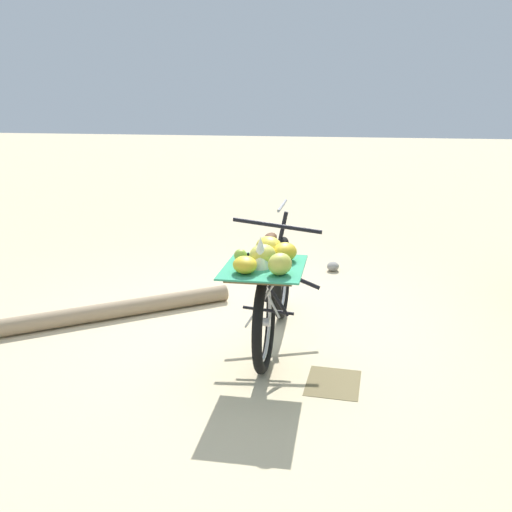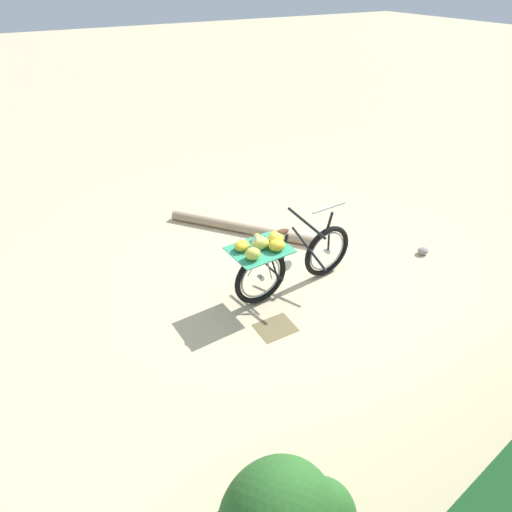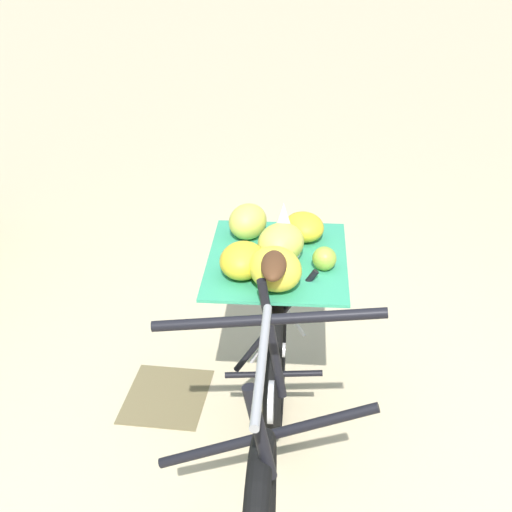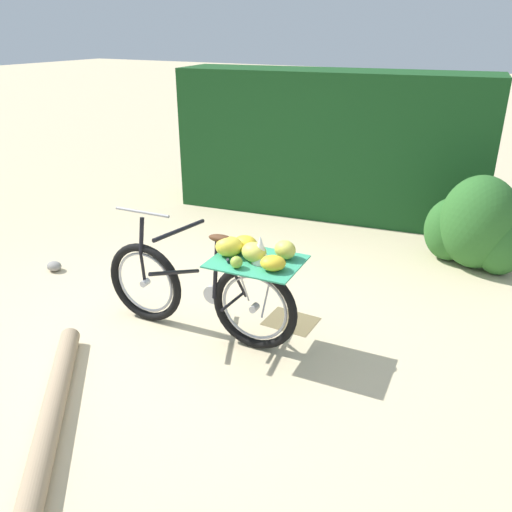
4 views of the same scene
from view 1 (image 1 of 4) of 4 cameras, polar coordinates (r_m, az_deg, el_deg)
ground_plane at (r=4.71m, az=1.90°, el=-7.70°), size 60.00×60.00×0.00m
bicycle at (r=4.22m, az=1.69°, el=-3.08°), size 1.79×0.71×1.03m
fallen_log at (r=5.09m, az=-15.76°, el=-5.61°), size 1.66×1.95×0.15m
path_stone at (r=6.41m, az=7.95°, el=-1.07°), size 0.17×0.14×0.10m
leaf_litter_patch at (r=3.92m, az=7.97°, el=-12.81°), size 0.44×0.36×0.01m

